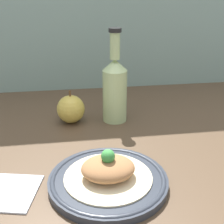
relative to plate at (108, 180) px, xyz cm
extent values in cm
cube|color=brown|center=(6.17, 13.21, -3.09)|extent=(180.00, 110.00, 4.00)
cylinder|color=#2D333D|center=(0.00, 0.00, -0.23)|extent=(26.57, 26.57, 1.70)
torus|color=#2D333D|center=(0.00, 0.00, 0.36)|extent=(25.63, 25.63, 1.19)
cylinder|color=beige|center=(0.00, 0.00, 0.82)|extent=(19.55, 19.55, 0.40)
ellipsoid|color=#9E6B42|center=(0.00, 0.00, 3.16)|extent=(11.78, 10.02, 4.28)
sphere|color=green|center=(0.00, 0.00, 6.21)|extent=(3.04, 3.04, 3.04)
cylinder|color=#B7D18E|center=(6.69, 33.50, 7.17)|extent=(7.57, 7.57, 16.51)
cone|color=#B7D18E|center=(6.69, 33.50, 17.12)|extent=(7.57, 7.57, 3.41)
cylinder|color=#B7D18E|center=(6.69, 33.50, 22.79)|extent=(3.03, 3.03, 7.93)
cylinder|color=black|center=(6.69, 33.50, 27.36)|extent=(3.78, 3.78, 1.20)
sphere|color=gold|center=(-7.15, 34.04, 3.30)|extent=(8.77, 8.77, 8.77)
cylinder|color=brown|center=(-7.15, 34.04, 8.37)|extent=(0.70, 0.70, 1.97)
cube|color=#B7BCC6|center=(-22.43, 0.39, -0.69)|extent=(16.40, 15.43, 0.80)
camera|label=1|loc=(-7.51, -56.70, 41.48)|focal=50.00mm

